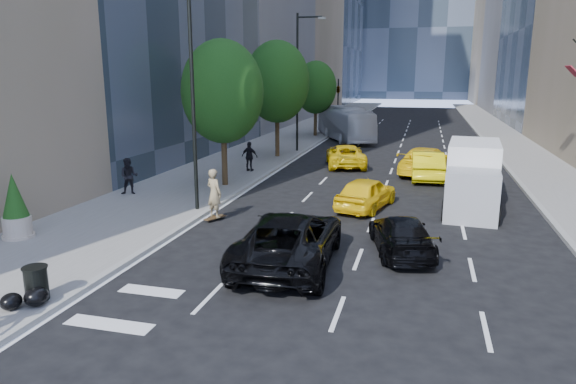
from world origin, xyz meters
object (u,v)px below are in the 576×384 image
(box_truck, at_px, (473,176))
(black_sedan_lincoln, at_px, (290,239))
(city_bus, at_px, (345,123))
(black_sedan_mercedes, at_px, (401,235))
(planter_shrub, at_px, (15,207))
(trash_can, at_px, (36,284))
(skateboarder, at_px, (214,197))

(box_truck, bearing_deg, black_sedan_lincoln, -119.72)
(city_bus, bearing_deg, black_sedan_lincoln, -109.18)
(black_sedan_mercedes, relative_size, box_truck, 0.70)
(black_sedan_lincoln, bearing_deg, box_truck, -127.22)
(black_sedan_mercedes, height_order, city_bus, city_bus)
(black_sedan_lincoln, height_order, black_sedan_mercedes, black_sedan_lincoln)
(planter_shrub, bearing_deg, trash_can, -43.79)
(black_sedan_lincoln, relative_size, city_bus, 0.57)
(skateboarder, distance_m, trash_can, 8.65)
(black_sedan_mercedes, height_order, planter_shrub, planter_shrub)
(skateboarder, bearing_deg, box_truck, -130.35)
(black_sedan_lincoln, height_order, city_bus, city_bus)
(city_bus, height_order, planter_shrub, city_bus)
(trash_can, bearing_deg, box_truck, 49.06)
(black_sedan_lincoln, xyz_separation_m, city_bus, (-3.13, 31.64, 0.65))
(skateboarder, bearing_deg, black_sedan_mercedes, -170.52)
(skateboarder, height_order, city_bus, city_bus)
(black_sedan_mercedes, relative_size, planter_shrub, 1.85)
(skateboarder, bearing_deg, planter_shrub, 61.23)
(black_sedan_lincoln, xyz_separation_m, trash_can, (-5.56, -4.53, -0.25))
(black_sedan_mercedes, bearing_deg, trash_can, 22.84)
(trash_can, bearing_deg, skateboarder, 81.06)
(skateboarder, relative_size, box_truck, 0.33)
(black_sedan_lincoln, bearing_deg, skateboarder, -46.36)
(city_bus, bearing_deg, black_sedan_mercedes, -102.51)
(black_sedan_mercedes, relative_size, city_bus, 0.41)
(trash_can, xyz_separation_m, planter_shrub, (-4.40, 4.22, 0.68))
(black_sedan_lincoln, distance_m, box_truck, 10.76)
(black_sedan_lincoln, xyz_separation_m, black_sedan_mercedes, (3.34, 2.00, -0.21))
(box_truck, distance_m, trash_can, 17.76)
(box_truck, relative_size, planter_shrub, 2.64)
(skateboarder, distance_m, city_bus, 27.66)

